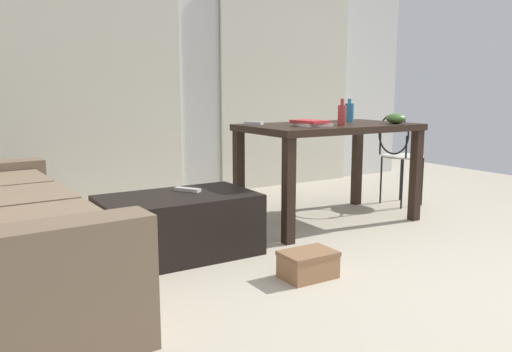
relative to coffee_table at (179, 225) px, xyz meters
name	(u,v)px	position (x,y,z in m)	size (l,w,h in m)	color
ground_plane	(318,239)	(0.96, -0.18, -0.19)	(7.39, 7.39, 0.00)	#B2A893
wall_back	(197,70)	(0.96, 1.76, 1.03)	(5.35, 0.10, 2.44)	silver
curtains	(201,88)	(0.96, 1.67, 0.86)	(3.66, 0.03, 2.10)	beige
coffee_table	(179,225)	(0.00, 0.00, 0.00)	(0.95, 0.56, 0.39)	black
craft_table	(329,138)	(1.34, 0.18, 0.47)	(1.32, 0.78, 0.77)	black
wire_chair	(398,149)	(2.24, 0.30, 0.32)	(0.36, 0.36, 0.82)	silver
bottle_near	(349,112)	(1.66, 0.32, 0.66)	(0.07, 0.07, 0.19)	teal
bottle_far	(342,115)	(1.31, 0.00, 0.66)	(0.06, 0.06, 0.20)	#99332D
bowl	(396,118)	(1.81, -0.06, 0.62)	(0.15, 0.15, 0.08)	#477033
book_stack	(311,123)	(1.08, 0.06, 0.60)	(0.25, 0.27, 0.04)	silver
tv_remote_on_table	(254,123)	(0.81, 0.43, 0.59)	(0.05, 0.14, 0.02)	#B7B7B2
tv_remote_primary	(188,190)	(0.10, 0.08, 0.20)	(0.05, 0.18, 0.02)	#B7B7B2
shoebox	(308,264)	(0.46, -0.74, -0.12)	(0.30, 0.21, 0.15)	#996B47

